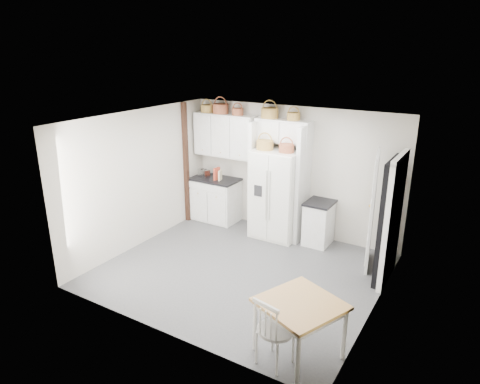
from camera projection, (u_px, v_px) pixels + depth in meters
The scene contains 29 objects.
floor at pixel (242, 270), 7.41m from camera, with size 4.50×4.50×0.00m, color #3C3C3D.
ceiling at pixel (242, 120), 6.57m from camera, with size 4.50×4.50×0.00m, color white.
wall_back at pixel (293, 171), 8.61m from camera, with size 4.50×4.50×0.00m, color #B9B3AC.
wall_left at pixel (140, 179), 8.09m from camera, with size 4.00×4.00×0.00m, color #B9B3AC.
wall_right at pixel (382, 228), 5.88m from camera, with size 4.00×4.00×0.00m, color #B9B3AC.
refrigerator at pixel (277, 194), 8.50m from camera, with size 0.93×0.74×1.79m, color silver.
base_cab_left at pixel (216, 200), 9.46m from camera, with size 0.99×0.63×0.92m, color beige.
base_cab_right at pixel (319, 224), 8.29m from camera, with size 0.47×0.57×0.83m, color beige.
dining_table at pixel (299, 328), 5.28m from camera, with size 0.89×0.89×0.75m, color olive.
windsor_chair at pixel (275, 330), 5.09m from camera, with size 0.46×0.41×0.93m, color beige.
counter_left at pixel (216, 179), 9.30m from camera, with size 1.04×0.67×0.04m, color black.
counter_right at pixel (320, 203), 8.16m from camera, with size 0.51×0.60×0.04m, color black.
toaster at pixel (204, 173), 9.32m from camera, with size 0.26×0.15×0.18m, color silver.
cookbook_red at pixel (217, 174), 9.14m from camera, with size 0.04×0.18×0.27m, color #B13B25.
cookbook_cream at pixel (220, 175), 9.11m from camera, with size 0.03×0.15×0.22m, color beige.
basket_upper_a at pixel (207, 109), 9.07m from camera, with size 0.28×0.28×0.16m, color brown.
basket_upper_b at pixel (221, 109), 8.89m from camera, with size 0.34×0.34×0.20m, color brown.
basket_upper_c at pixel (238, 112), 8.69m from camera, with size 0.24×0.24×0.14m, color brown.
basket_bridge_a at pixel (270, 113), 8.33m from camera, with size 0.35×0.35×0.20m, color brown.
basket_bridge_b at pixel (293, 116), 8.09m from camera, with size 0.26×0.26×0.15m, color brown.
basket_fridge_a at pixel (265, 145), 8.22m from camera, with size 0.34×0.34×0.18m, color brown.
basket_fridge_b at pixel (286, 148), 8.00m from camera, with size 0.29×0.29×0.16m, color brown.
upper_cabinet at pixel (225, 135), 9.01m from camera, with size 1.40×0.34×0.90m, color beige.
bridge_cabinet at pixel (284, 131), 8.28m from camera, with size 1.12×0.34×0.45m, color beige.
fridge_panel_left at pixel (257, 177), 8.74m from camera, with size 0.08×0.60×2.30m, color beige.
fridge_panel_right at pixel (303, 185), 8.24m from camera, with size 0.08×0.60×2.30m, color beige.
trim_post at pixel (186, 164), 9.16m from camera, with size 0.09×0.09×2.60m, color black.
doorway_void at pixel (390, 221), 6.83m from camera, with size 0.18×0.85×2.05m, color black.
door_slab at pixel (372, 211), 7.28m from camera, with size 0.80×0.04×2.05m, color white.
Camera 1 is at (3.38, -5.64, 3.67)m, focal length 32.00 mm.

